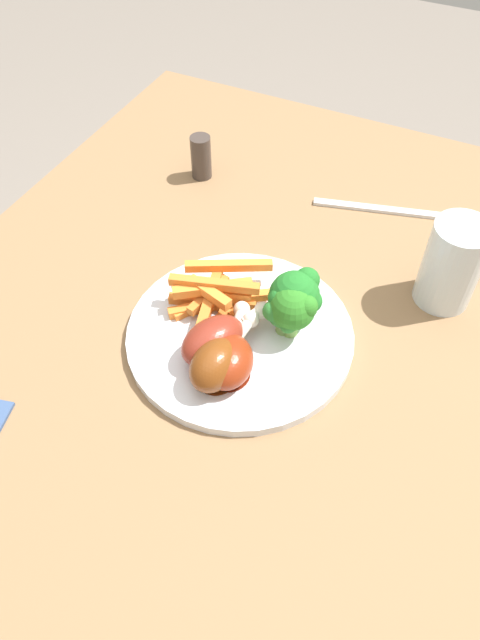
% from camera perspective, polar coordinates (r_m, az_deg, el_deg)
% --- Properties ---
extents(ground_plane, '(6.00, 6.00, 0.00)m').
position_cam_1_polar(ground_plane, '(1.36, 1.57, -21.61)').
color(ground_plane, gray).
extents(dining_table, '(0.99, 0.85, 0.75)m').
position_cam_1_polar(dining_table, '(0.79, 2.55, -6.43)').
color(dining_table, '#8E6B47').
rests_on(dining_table, ground_plane).
extents(dinner_plate, '(0.26, 0.26, 0.01)m').
position_cam_1_polar(dinner_plate, '(0.68, 0.00, -1.41)').
color(dinner_plate, silver).
rests_on(dinner_plate, dining_table).
extents(broccoli_floret_front, '(0.05, 0.06, 0.07)m').
position_cam_1_polar(broccoli_floret_front, '(0.65, 5.03, 1.28)').
color(broccoli_floret_front, '#78AC4E').
rests_on(broccoli_floret_front, dinner_plate).
extents(broccoli_floret_middle, '(0.07, 0.06, 0.07)m').
position_cam_1_polar(broccoli_floret_middle, '(0.66, 5.36, 2.29)').
color(broccoli_floret_middle, '#7C9F4D').
rests_on(broccoli_floret_middle, dinner_plate).
extents(broccoli_floret_back, '(0.05, 0.04, 0.06)m').
position_cam_1_polar(broccoli_floret_back, '(0.66, 4.30, 0.83)').
color(broccoli_floret_back, '#77A952').
rests_on(broccoli_floret_back, dinner_plate).
extents(carrot_fries_pile, '(0.13, 0.12, 0.04)m').
position_cam_1_polar(carrot_fries_pile, '(0.70, -2.35, 2.52)').
color(carrot_fries_pile, orange).
rests_on(carrot_fries_pile, dinner_plate).
extents(chicken_drumstick_near, '(0.12, 0.05, 0.05)m').
position_cam_1_polar(chicken_drumstick_near, '(0.62, -2.17, -4.07)').
color(chicken_drumstick_near, '#54220B').
rests_on(chicken_drumstick_near, dinner_plate).
extents(chicken_drumstick_far, '(0.12, 0.07, 0.04)m').
position_cam_1_polar(chicken_drumstick_far, '(0.63, -1.14, -3.70)').
color(chicken_drumstick_far, '#60190A').
rests_on(chicken_drumstick_far, dinner_plate).
extents(chicken_drumstick_extra, '(0.12, 0.08, 0.05)m').
position_cam_1_polar(chicken_drumstick_extra, '(0.64, -2.35, -1.83)').
color(chicken_drumstick_extra, '#5F1A11').
rests_on(chicken_drumstick_extra, dinner_plate).
extents(fork, '(0.06, 0.19, 0.00)m').
position_cam_1_polar(fork, '(0.87, 13.38, 10.30)').
color(fork, silver).
rests_on(fork, dining_table).
extents(water_glass, '(0.07, 0.07, 0.11)m').
position_cam_1_polar(water_glass, '(0.73, 19.68, 5.05)').
color(water_glass, silver).
rests_on(water_glass, dining_table).
extents(pepper_shaker, '(0.03, 0.03, 0.06)m').
position_cam_1_polar(pepper_shaker, '(0.90, -3.76, 15.34)').
color(pepper_shaker, '#423833').
rests_on(pepper_shaker, dining_table).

